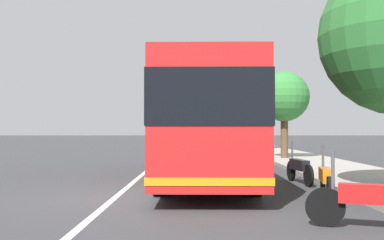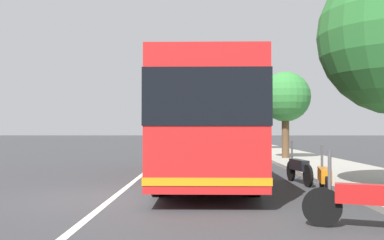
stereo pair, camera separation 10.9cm
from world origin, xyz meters
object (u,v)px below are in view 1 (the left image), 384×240
motorcycle_by_tree (378,200)px  motorcycle_mid_row (326,179)px  car_far_distant (197,139)px  motorcycle_nearest_curb (299,168)px  car_ahead_same_lane (201,137)px  coach_bus (205,121)px  roadside_tree_far_block (258,93)px  roadside_tree_mid_block (284,97)px

motorcycle_by_tree → motorcycle_mid_row: size_ratio=1.06×
motorcycle_by_tree → car_far_distant: size_ratio=0.53×
motorcycle_nearest_curb → car_ahead_same_lane: bearing=-3.1°
coach_bus → car_ahead_same_lane: (36.80, -0.28, -1.18)m
motorcycle_mid_row → car_far_distant: 31.15m
motorcycle_by_tree → motorcycle_nearest_curb: size_ratio=1.05×
motorcycle_mid_row → car_far_distant: bearing=16.2°
car_ahead_same_lane → roadside_tree_far_block: (-17.86, -4.17, 3.69)m
car_ahead_same_lane → motorcycle_by_tree: bearing=-178.4°
coach_bus → roadside_tree_far_block: (18.94, -4.45, 2.51)m
motorcycle_mid_row → roadside_tree_mid_block: bearing=3.7°
coach_bus → car_far_distant: coach_bus is taller
coach_bus → car_far_distant: size_ratio=2.88×
motorcycle_mid_row → motorcycle_by_tree: bearing=-172.0°
roadside_tree_far_block → motorcycle_nearest_curb: bearing=175.4°
motorcycle_mid_row → car_ahead_same_lane: car_ahead_same_lane is taller
motorcycle_by_tree → motorcycle_mid_row: 3.45m
motorcycle_mid_row → roadside_tree_far_block: bearing=6.6°
coach_bus → roadside_tree_mid_block: bearing=-26.6°
car_ahead_same_lane → car_far_distant: car_ahead_same_lane is taller
motorcycle_nearest_curb → motorcycle_mid_row: bearing=173.2°
car_far_distant → roadside_tree_mid_block: (-18.34, -4.51, 2.59)m
motorcycle_nearest_curb → roadside_tree_far_block: roadside_tree_far_block is taller
coach_bus → motorcycle_mid_row: size_ratio=5.81×
motorcycle_by_tree → motorcycle_nearest_curb: bearing=-72.2°
coach_bus → motorcycle_mid_row: (-4.10, -2.81, -1.46)m
coach_bus → motorcycle_by_tree: coach_bus is taller
motorcycle_nearest_curb → roadside_tree_far_block: bearing=-11.5°
coach_bus → motorcycle_nearest_curb: size_ratio=5.74×
roadside_tree_far_block → car_far_distant: bearing=30.0°
motorcycle_nearest_curb → coach_bus: bearing=56.7°
motorcycle_by_tree → motorcycle_nearest_curb: motorcycle_by_tree is taller
coach_bus → motorcycle_mid_row: coach_bus is taller
car_ahead_same_lane → roadside_tree_mid_block: 28.63m
motorcycle_nearest_curb → roadside_tree_mid_block: bearing=-15.7°
car_ahead_same_lane → car_far_distant: 9.89m
coach_bus → motorcycle_nearest_curb: coach_bus is taller
coach_bus → roadside_tree_mid_block: size_ratio=2.60×
roadside_tree_mid_block → motorcycle_mid_row: bearing=173.0°
car_far_distant → motorcycle_nearest_curb: bearing=-173.5°
motorcycle_by_tree → motorcycle_mid_row: bearing=-73.4°
car_far_distant → roadside_tree_far_block: size_ratio=0.70×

